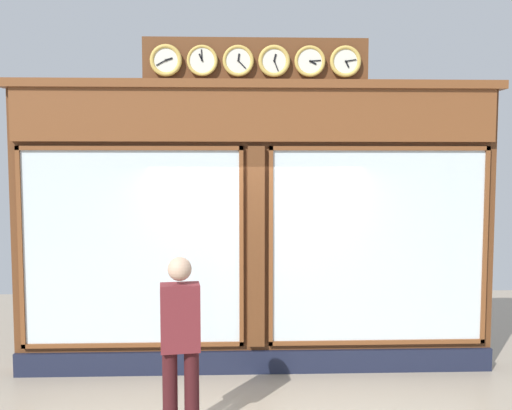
{
  "coord_description": "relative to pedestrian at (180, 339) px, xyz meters",
  "views": [
    {
      "loc": [
        0.23,
        6.6,
        2.56
      ],
      "look_at": [
        0.0,
        0.0,
        2.05
      ],
      "focal_mm": 39.21,
      "sensor_mm": 36.0,
      "label": 1
    }
  ],
  "objects": [
    {
      "name": "pedestrian",
      "position": [
        0.0,
        0.0,
        0.0
      ],
      "size": [
        0.39,
        0.26,
        1.69
      ],
      "color": "#3A1316",
      "rests_on": "ground_plane"
    },
    {
      "name": "shop_facade",
      "position": [
        -0.75,
        -1.66,
        0.86
      ],
      "size": [
        5.89,
        0.42,
        4.0
      ],
      "color": "#5B3319",
      "rests_on": "ground_plane"
    }
  ]
}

